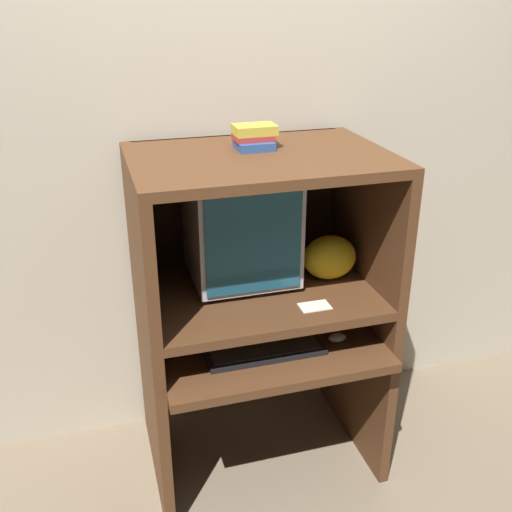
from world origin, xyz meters
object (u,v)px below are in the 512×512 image
at_px(mouse, 337,338).
at_px(snack_bag, 330,257).
at_px(keyboard, 264,350).
at_px(crt_monitor, 240,226).
at_px(book_stack, 254,137).

relative_size(mouse, snack_bag, 0.32).
bearing_deg(snack_bag, keyboard, -149.40).
xyz_separation_m(keyboard, snack_bag, (0.33, 0.19, 0.25)).
bearing_deg(crt_monitor, keyboard, -87.43).
bearing_deg(book_stack, mouse, -46.76).
xyz_separation_m(keyboard, mouse, (0.29, -0.00, 0.00)).
bearing_deg(keyboard, mouse, -0.33).
relative_size(crt_monitor, keyboard, 0.99).
xyz_separation_m(crt_monitor, mouse, (0.30, -0.28, -0.38)).
bearing_deg(mouse, crt_monitor, 137.22).
relative_size(crt_monitor, snack_bag, 2.03).
xyz_separation_m(crt_monitor, keyboard, (0.01, -0.28, -0.39)).
relative_size(keyboard, mouse, 6.41).
distance_m(crt_monitor, mouse, 0.57).
bearing_deg(book_stack, crt_monitor, 166.28).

